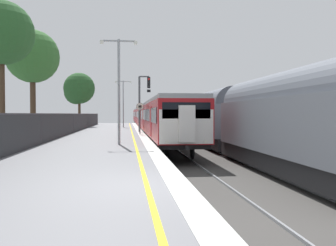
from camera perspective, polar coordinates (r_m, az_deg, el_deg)
name	(u,v)px	position (r m, az deg, el deg)	size (l,w,h in m)	color
ground	(270,207)	(9.11, 16.18, -12.94)	(17.40, 110.00, 1.21)	slate
commuter_train_at_platform	(148,117)	(48.94, -3.29, 1.04)	(2.83, 64.22, 3.81)	maroon
freight_train_adjacent_track	(238,118)	(22.48, 11.20, 0.84)	(2.60, 27.22, 4.42)	#232326
signal_gantry	(142,97)	(32.28, -4.16, 4.21)	(1.10, 0.24, 5.10)	#47474C
speed_limit_sign	(140,114)	(28.33, -4.55, 1.43)	(0.59, 0.08, 2.53)	#59595B
platform_lamp_mid	(119,82)	(19.28, -7.94, 6.50)	(2.00, 0.20, 5.66)	#93999E
platform_lamp_far	(123,100)	(43.56, -7.24, 3.73)	(2.00, 0.20, 5.70)	#93999E
background_tree_left	(78,90)	(47.71, -14.30, 5.24)	(4.04, 4.04, 7.00)	#473323
background_tree_centre	(32,58)	(30.46, -21.10, 9.79)	(4.20, 4.20, 8.32)	#473323
background_tree_right	(0,35)	(23.81, -25.53, 12.70)	(3.83, 3.83, 8.42)	#473323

